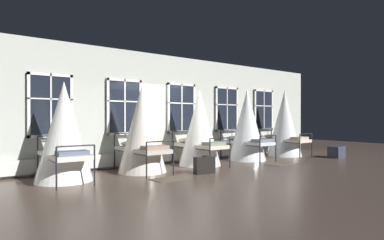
{
  "coord_description": "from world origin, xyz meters",
  "views": [
    {
      "loc": [
        -5.31,
        -7.81,
        1.46
      ],
      "look_at": [
        0.66,
        0.02,
        1.39
      ],
      "focal_mm": 30.84,
      "sensor_mm": 36.0,
      "label": 1
    }
  ],
  "objects": [
    {
      "name": "cot_third",
      "position": [
        -1.02,
        0.01,
        1.16
      ],
      "size": [
        1.29,
        1.87,
        2.37
      ],
      "rotation": [
        0.0,
        0.0,
        1.57
      ],
      "color": "black",
      "rests_on": "ground"
    },
    {
      "name": "ground",
      "position": [
        0.0,
        0.0,
        0.0
      ],
      "size": [
        28.99,
        28.99,
        0.0
      ],
      "primitive_type": "plane",
      "color": "#4C3D33"
    },
    {
      "name": "suitcase_dark",
      "position": [
        0.14,
        -1.2,
        0.22
      ],
      "size": [
        0.58,
        0.29,
        0.47
      ],
      "rotation": [
        0.0,
        0.0,
        -0.14
      ],
      "color": "black",
      "rests_on": "ground"
    },
    {
      "name": "cot_fifth",
      "position": [
        3.08,
        0.05,
        1.2
      ],
      "size": [
        1.29,
        1.87,
        2.46
      ],
      "rotation": [
        0.0,
        0.0,
        1.57
      ],
      "color": "black",
      "rests_on": "ground"
    },
    {
      "name": "cot_fourth",
      "position": [
        1.0,
        0.07,
        1.12
      ],
      "size": [
        1.29,
        1.88,
        2.31
      ],
      "rotation": [
        0.0,
        0.0,
        1.58
      ],
      "color": "black",
      "rests_on": "ground"
    },
    {
      "name": "back_wall_with_windows",
      "position": [
        0.0,
        1.17,
        1.73
      ],
      "size": [
        15.49,
        0.1,
        3.46
      ],
      "primitive_type": "cube",
      "color": "#B2B7AD",
      "rests_on": "ground"
    },
    {
      "name": "travel_trunk",
      "position": [
        6.15,
        -1.48,
        0.21
      ],
      "size": [
        0.68,
        0.47,
        0.42
      ],
      "primitive_type": "cube",
      "rotation": [
        0.0,
        0.0,
        0.11
      ],
      "color": "#2D3342",
      "rests_on": "ground"
    },
    {
      "name": "rug_third",
      "position": [
        -1.03,
        -1.29,
        0.01
      ],
      "size": [
        0.81,
        0.58,
        0.01
      ],
      "primitive_type": "cube",
      "rotation": [
        0.0,
        0.0,
        0.02
      ],
      "color": "brown",
      "rests_on": "ground"
    },
    {
      "name": "rug_fifth",
      "position": [
        3.08,
        -1.29,
        0.01
      ],
      "size": [
        0.82,
        0.58,
        0.01
      ],
      "primitive_type": "cube",
      "rotation": [
        0.0,
        0.0,
        0.03
      ],
      "color": "brown",
      "rests_on": "ground"
    },
    {
      "name": "window_bank",
      "position": [
        0.0,
        1.05,
        0.97
      ],
      "size": [
        11.36,
        0.1,
        2.52
      ],
      "color": "black",
      "rests_on": "ground"
    },
    {
      "name": "cot_sixth",
      "position": [
        5.16,
        0.06,
        1.23
      ],
      "size": [
        1.29,
        1.89,
        2.52
      ],
      "rotation": [
        0.0,
        0.0,
        1.59
      ],
      "color": "black",
      "rests_on": "ground"
    },
    {
      "name": "cot_second",
      "position": [
        -3.06,
        -0.01,
        1.12
      ],
      "size": [
        1.29,
        1.89,
        2.29
      ],
      "rotation": [
        0.0,
        0.0,
        1.54
      ],
      "color": "black",
      "rests_on": "ground"
    }
  ]
}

